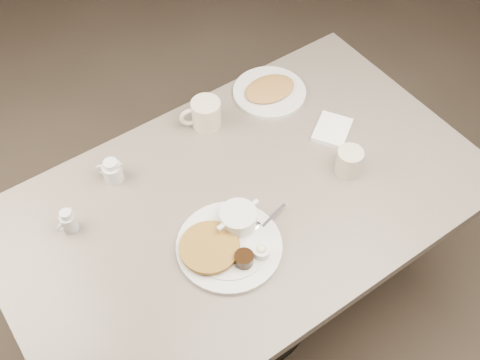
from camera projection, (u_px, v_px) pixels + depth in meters
room at (245, 25)px, 1.28m from camera, size 7.04×8.04×2.84m
diner_table at (243, 228)px, 1.93m from camera, size 1.50×0.90×0.75m
main_plate at (228, 240)px, 1.67m from camera, size 0.39×0.34×0.07m
coffee_mug_near at (349, 161)px, 1.82m from camera, size 0.13×0.11×0.09m
napkin at (332, 130)px, 1.95m from camera, size 0.17×0.16×0.02m
coffee_mug_far at (205, 114)px, 1.94m from camera, size 0.15×0.13×0.10m
creamer_left at (68, 221)px, 1.70m from camera, size 0.07×0.05×0.08m
creamer_right at (112, 171)px, 1.81m from camera, size 0.08×0.08×0.08m
hash_plate at (269, 91)px, 2.06m from camera, size 0.28×0.28×0.04m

